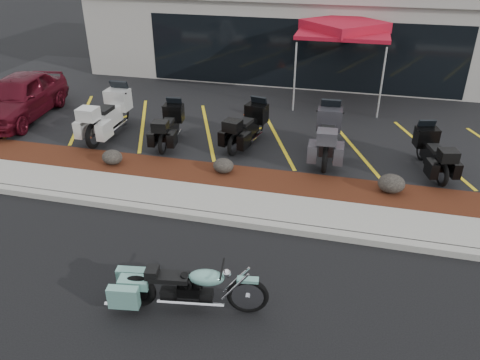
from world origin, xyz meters
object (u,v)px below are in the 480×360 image
(traffic_cone, at_px, (250,108))
(popup_canopy, at_px, (344,29))
(hero_cruiser, at_px, (248,291))
(parked_car, at_px, (19,97))
(touring_white, at_px, (121,103))

(traffic_cone, height_order, popup_canopy, popup_canopy)
(hero_cruiser, xyz_separation_m, parked_car, (-9.30, 6.77, 0.41))
(parked_car, height_order, traffic_cone, parked_car)
(parked_car, xyz_separation_m, traffic_cone, (7.27, 2.25, -0.51))
(parked_car, distance_m, traffic_cone, 7.63)
(parked_car, bearing_deg, hero_cruiser, -43.10)
(touring_white, xyz_separation_m, traffic_cone, (3.73, 2.03, -0.52))
(touring_white, relative_size, traffic_cone, 5.96)
(parked_car, bearing_deg, traffic_cone, 10.10)
(hero_cruiser, xyz_separation_m, traffic_cone, (-2.03, 9.01, -0.11))
(touring_white, height_order, parked_car, touring_white)
(touring_white, xyz_separation_m, popup_canopy, (6.50, 4.12, 1.83))
(parked_car, bearing_deg, touring_white, -3.57)
(touring_white, height_order, traffic_cone, touring_white)
(hero_cruiser, distance_m, popup_canopy, 11.35)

